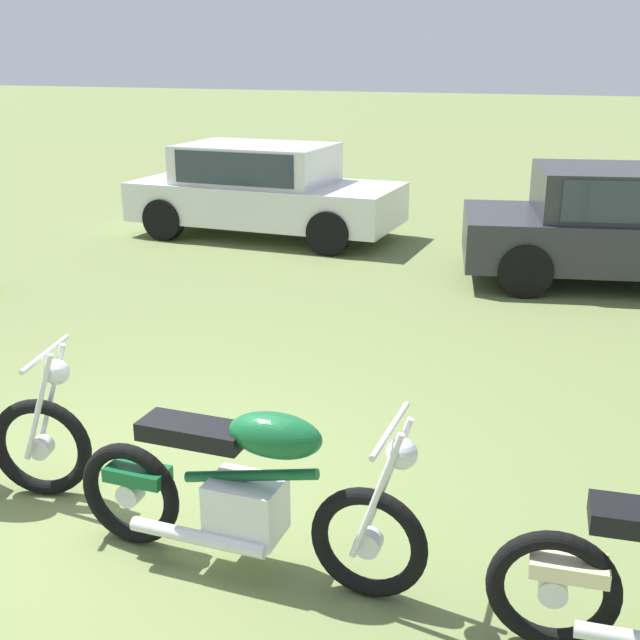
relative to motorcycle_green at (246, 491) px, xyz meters
The scene contains 3 objects.
ground_plane 1.26m from the motorcycle_green, 161.60° to the left, with size 120.00×120.00×0.00m, color olive.
motorcycle_green is the anchor object (origin of this frame).
car_white 8.76m from the motorcycle_green, 116.69° to the left, with size 4.20×1.96×1.43m.
Camera 1 is at (2.99, -3.73, 2.72)m, focal length 45.12 mm.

